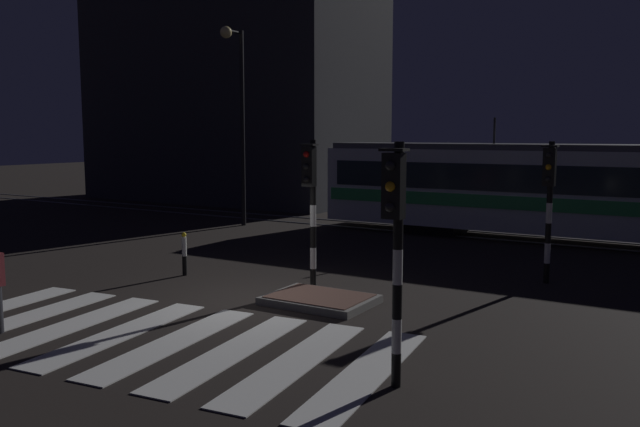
% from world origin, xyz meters
% --- Properties ---
extents(ground_plane, '(120.00, 120.00, 0.00)m').
position_xyz_m(ground_plane, '(0.00, 0.00, 0.00)').
color(ground_plane, black).
extents(rail_near, '(80.00, 0.12, 0.03)m').
position_xyz_m(rail_near, '(0.00, 10.91, 0.01)').
color(rail_near, '#59595E').
rests_on(rail_near, ground).
extents(rail_far, '(80.00, 0.12, 0.03)m').
position_xyz_m(rail_far, '(0.00, 12.34, 0.01)').
color(rail_far, '#59595E').
rests_on(rail_far, ground).
extents(crosswalk_zebra, '(9.41, 5.22, 0.02)m').
position_xyz_m(crosswalk_zebra, '(0.00, -3.02, 0.01)').
color(crosswalk_zebra, silver).
rests_on(crosswalk_zebra, ground).
extents(traffic_island, '(2.22, 1.61, 0.18)m').
position_xyz_m(traffic_island, '(1.40, 0.59, 0.09)').
color(traffic_island, slate).
rests_on(traffic_island, ground).
extents(traffic_light_median_centre, '(0.36, 0.42, 3.46)m').
position_xyz_m(traffic_light_median_centre, '(0.61, 1.51, 2.28)').
color(traffic_light_median_centre, black).
rests_on(traffic_light_median_centre, ground).
extents(traffic_light_corner_near_right, '(0.36, 0.42, 3.50)m').
position_xyz_m(traffic_light_corner_near_right, '(4.72, -2.87, 2.31)').
color(traffic_light_corner_near_right, black).
rests_on(traffic_light_corner_near_right, ground).
extents(traffic_light_corner_far_right, '(0.36, 0.42, 3.42)m').
position_xyz_m(traffic_light_corner_far_right, '(5.10, 5.00, 2.26)').
color(traffic_light_corner_far_right, black).
rests_on(traffic_light_corner_far_right, ground).
extents(street_lamp_trackside_left, '(0.44, 1.21, 7.54)m').
position_xyz_m(street_lamp_trackside_left, '(-7.37, 9.04, 4.75)').
color(street_lamp_trackside_left, black).
rests_on(street_lamp_trackside_left, ground).
extents(tram, '(17.24, 2.58, 4.15)m').
position_xyz_m(tram, '(4.37, 11.62, 1.75)').
color(tram, silver).
rests_on(tram, ground).
extents(bollard_island_edge, '(0.12, 0.12, 1.11)m').
position_xyz_m(bollard_island_edge, '(-3.01, 1.20, 0.56)').
color(bollard_island_edge, black).
rests_on(bollard_island_edge, ground).
extents(building_backdrop, '(15.24, 8.00, 11.05)m').
position_xyz_m(building_backdrop, '(-14.39, 17.65, 5.53)').
color(building_backdrop, '#2D2D33').
rests_on(building_backdrop, ground).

